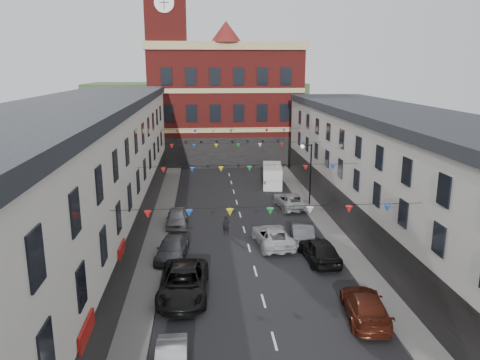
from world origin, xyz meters
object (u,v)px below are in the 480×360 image
object	(u,v)px
car_right_e	(302,232)
car_right_c	(365,306)
white_van	(272,176)
car_right_d	(319,250)
car_right_f	(290,200)
car_left_e	(177,218)
moving_car	(273,236)
pedestrian	(226,225)
street_lamp	(308,166)
car_left_c	(183,283)
car_left_d	(172,249)

from	to	relation	value
car_right_e	car_right_c	bearing A→B (deg)	101.94
car_right_e	white_van	bearing A→B (deg)	-83.95
car_right_e	car_right_d	bearing A→B (deg)	103.03
car_right_f	car_right_e	bearing A→B (deg)	78.19
car_right_f	car_left_e	bearing A→B (deg)	15.76
moving_car	white_van	distance (m)	18.00
car_right_e	car_right_f	size ratio (longest dim) A/B	0.87
car_left_e	moving_car	size ratio (longest dim) A/B	0.80
moving_car	pedestrian	xyz separation A→B (m)	(-3.33, 2.54, 0.03)
street_lamp	car_left_c	xyz separation A→B (m)	(-11.08, -17.02, -3.08)
car_left_e	pedestrian	distance (m)	4.63
car_left_d	car_right_e	world-z (taller)	car_right_e
car_right_d	car_right_f	bearing A→B (deg)	-96.38
street_lamp	car_right_c	xyz separation A→B (m)	(-1.48, -20.30, -3.18)
car_right_f	pedestrian	size ratio (longest dim) A/B	3.38
car_right_c	car_left_c	bearing A→B (deg)	-11.31
car_right_c	pedestrian	distance (m)	14.83
car_left_c	moving_car	size ratio (longest dim) A/B	1.13
car_left_e	car_left_c	bearing A→B (deg)	-85.66
car_left_e	pedestrian	bearing A→B (deg)	-31.30
white_van	car_right_c	bearing A→B (deg)	-81.71
car_left_d	car_left_e	xyz separation A→B (m)	(0.00, 6.79, 0.02)
car_right_e	pedestrian	world-z (taller)	pedestrian
street_lamp	white_van	size ratio (longest dim) A/B	1.15
car_left_c	car_left_d	xyz separation A→B (m)	(-0.97, 5.61, -0.13)
car_right_d	moving_car	world-z (taller)	car_right_d
car_left_e	pedestrian	size ratio (longest dim) A/B	2.74
car_right_d	car_right_f	distance (m)	12.48
moving_car	white_van	xyz separation A→B (m)	(2.66, 17.80, 0.42)
moving_car	car_left_d	bearing A→B (deg)	8.47
car_right_c	car_left_d	bearing A→B (deg)	-32.54
car_right_c	white_van	world-z (taller)	white_van
car_right_e	pedestrian	distance (m)	6.00
pedestrian	car_right_c	bearing A→B (deg)	-45.05
car_left_c	car_right_d	size ratio (longest dim) A/B	1.22
car_left_d	car_right_c	world-z (taller)	car_right_c
car_left_d	white_van	size ratio (longest dim) A/B	0.92
white_van	pedestrian	bearing A→B (deg)	-104.38
car_left_d	car_right_d	bearing A→B (deg)	-1.75
street_lamp	moving_car	world-z (taller)	street_lamp
moving_car	white_van	bearing A→B (deg)	-104.23
car_right_c	car_right_e	distance (m)	11.33
street_lamp	car_right_c	distance (m)	20.60
car_right_d	moving_car	distance (m)	4.19
car_left_c	car_left_e	distance (m)	12.44
moving_car	street_lamp	bearing A→B (deg)	-122.15
car_right_f	car_left_c	bearing A→B (deg)	53.76
car_right_f	white_van	distance (m)	8.54
white_van	street_lamp	bearing A→B (deg)	-68.69
white_van	car_left_d	bearing A→B (deg)	-109.81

